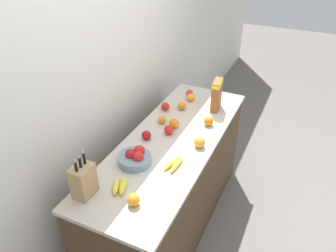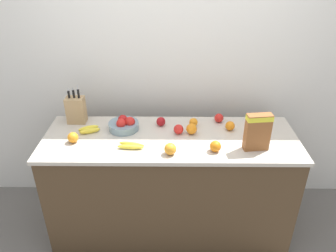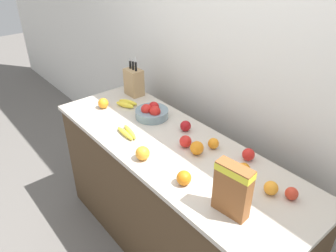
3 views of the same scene
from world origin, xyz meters
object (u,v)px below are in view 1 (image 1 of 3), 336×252
object	(u,v)px
knife_block	(83,180)
orange_front_left	(174,123)
apple_rightmost	(146,135)
banana_bunch_left	(120,186)
orange_mid_left	(209,121)
orange_back_center	(191,97)
orange_near_bowl	(182,106)
banana_bunch_right	(174,164)
fruit_bowl	(135,158)
apple_rear	(190,93)
apple_leftmost	(165,106)
orange_mid_right	(162,120)
apple_front	(169,130)
orange_front_center	(200,142)
cereal_box	(217,94)
orange_front_right	(133,200)

from	to	relation	value
knife_block	orange_front_left	size ratio (longest dim) A/B	3.92
apple_rightmost	banana_bunch_left	bearing A→B (deg)	-169.31
banana_bunch_left	orange_mid_left	distance (m)	1.00
orange_mid_left	knife_block	bearing A→B (deg)	158.35
orange_back_center	orange_near_bowl	xyz separation A→B (m)	(-0.19, 0.01, 0.00)
banana_bunch_left	banana_bunch_right	xyz separation A→B (m)	(0.35, -0.23, -0.00)
fruit_bowl	apple_rightmost	size ratio (longest dim) A/B	3.24
apple_rear	apple_leftmost	distance (m)	0.36
fruit_bowl	orange_front_left	bearing A→B (deg)	-6.69
banana_bunch_left	apple_rear	bearing A→B (deg)	3.12
knife_block	orange_mid_right	xyz separation A→B (m)	(0.96, -0.07, -0.08)
orange_near_bowl	banana_bunch_left	bearing A→B (deg)	-177.99
apple_rightmost	apple_front	size ratio (longest dim) A/B	0.96
apple_leftmost	orange_near_bowl	world-z (taller)	same
apple_rear	fruit_bowl	bearing A→B (deg)	-178.24
orange_front_center	orange_near_bowl	bearing A→B (deg)	36.19
cereal_box	orange_front_center	world-z (taller)	cereal_box
orange_near_bowl	apple_rightmost	bearing A→B (deg)	173.04
orange_front_left	orange_near_bowl	size ratio (longest dim) A/B	1.13
apple_rightmost	apple_leftmost	distance (m)	0.48
apple_rightmost	orange_mid_left	world-z (taller)	orange_mid_left
cereal_box	fruit_bowl	xyz separation A→B (m)	(-0.98, 0.27, -0.11)
apple_rightmost	orange_front_left	bearing A→B (deg)	-27.76
orange_back_center	orange_mid_left	xyz separation A→B (m)	(-0.34, -0.29, 0.00)
fruit_bowl	banana_bunch_left	size ratio (longest dim) A/B	1.31
knife_block	apple_front	size ratio (longest dim) A/B	4.29
apple_rear	orange_mid_left	world-z (taller)	orange_mid_left
orange_front_center	banana_bunch_right	bearing A→B (deg)	164.23
cereal_box	fruit_bowl	distance (m)	1.02
apple_rear	orange_front_right	bearing A→B (deg)	-171.15
apple_rightmost	orange_mid_left	distance (m)	0.54
orange_front_right	orange_mid_left	distance (m)	1.05
apple_leftmost	orange_front_right	xyz separation A→B (m)	(-1.12, -0.32, 0.00)
knife_block	orange_back_center	size ratio (longest dim) A/B	4.44
apple_rear	apple_front	size ratio (longest dim) A/B	0.86
knife_block	apple_rear	distance (m)	1.53
cereal_box	banana_bunch_left	xyz separation A→B (m)	(-1.25, 0.23, -0.13)
orange_back_center	orange_mid_left	world-z (taller)	orange_mid_left
apple_rear	orange_mid_left	size ratio (longest dim) A/B	0.82
orange_front_right	banana_bunch_right	bearing A→B (deg)	-9.31
banana_bunch_left	orange_near_bowl	size ratio (longest dim) A/B	2.44
apple_leftmost	orange_mid_left	world-z (taller)	orange_mid_left
fruit_bowl	banana_bunch_right	distance (m)	0.28
apple_rear	apple_leftmost	xyz separation A→B (m)	(-0.35, 0.09, 0.00)
cereal_box	banana_bunch_right	xyz separation A→B (m)	(-0.90, 0.01, -0.13)
banana_bunch_right	orange_front_center	bearing A→B (deg)	-15.77
orange_front_left	orange_front_center	bearing A→B (deg)	-119.80
apple_front	orange_front_left	world-z (taller)	orange_front_left
apple_front	banana_bunch_left	bearing A→B (deg)	178.20
apple_rightmost	apple_front	xyz separation A→B (m)	(0.14, -0.13, 0.00)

